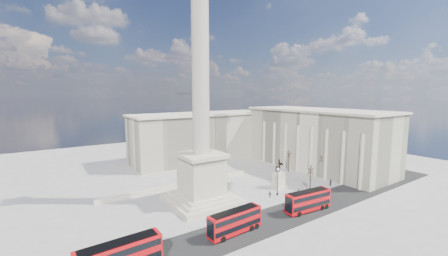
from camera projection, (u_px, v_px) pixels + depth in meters
The scene contains 16 objects.
ground at pixel (214, 209), 55.98m from camera, with size 180.00×180.00×0.00m, color gray.
asphalt_road at pixel (265, 222), 50.50m from camera, with size 120.00×9.00×0.01m, color black.
nelsons_column at pixel (201, 144), 58.50m from camera, with size 14.00×14.00×49.85m.
balustrade_wall at pixel (180, 185), 69.11m from camera, with size 40.00×0.60×1.10m, color #BCB39C.
building_east at pixel (317, 138), 87.91m from camera, with size 19.00×46.00×18.60m.
building_northeast at pixel (203, 136), 98.97m from camera, with size 51.00×17.00×16.60m.
red_bus_b at pixel (235, 221), 46.19m from camera, with size 10.11×2.86×4.06m.
red_bus_c at pixel (308, 201), 55.05m from camera, with size 10.40×3.29×4.15m.
victorian_lamp at pixel (278, 179), 63.44m from camera, with size 0.56×0.56×6.49m.
equestrian_statue at pixel (279, 178), 68.78m from camera, with size 3.53×2.65×7.48m.
bare_tree_near at pixel (311, 170), 64.54m from camera, with size 1.64×1.64×7.19m.
bare_tree_mid at pixel (323, 157), 76.24m from camera, with size 1.99×1.99×7.56m.
bare_tree_far at pixel (289, 154), 82.48m from camera, with size 1.70×1.70×6.95m.
pedestrian_walking at pixel (299, 193), 63.06m from camera, with size 0.65×0.43×1.78m, color black.
pedestrian_standing at pixel (330, 183), 70.19m from camera, with size 0.85×0.66×1.74m, color black.
pedestrian_crossing at pixel (270, 195), 62.14m from camera, with size 0.91×0.38×1.55m, color black.
Camera 1 is at (-28.02, -45.59, 23.49)m, focal length 22.00 mm.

